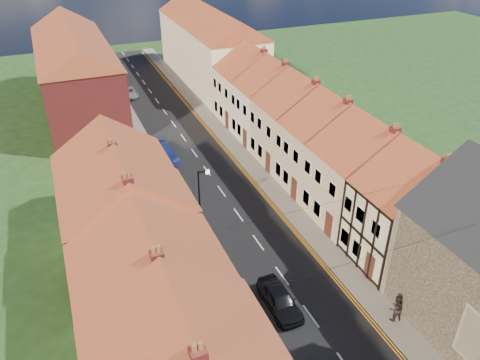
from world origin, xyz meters
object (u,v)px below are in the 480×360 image
at_px(car_distant, 129,93).
at_px(car_far, 165,153).
at_px(pedestrian_right, 396,308).
at_px(lamppost, 201,201).
at_px(car_near, 280,299).

bearing_deg(car_distant, car_far, -92.86).
distance_m(car_far, pedestrian_right, 27.36).
height_order(lamppost, car_distant, lamppost).
bearing_deg(lamppost, car_far, 87.12).
xyz_separation_m(lamppost, pedestrian_right, (8.37, -12.26, -2.48)).
relative_size(lamppost, car_distant, 1.52).
bearing_deg(car_far, car_distant, 87.98).
xyz_separation_m(lamppost, car_far, (0.71, 14.00, -2.84)).
bearing_deg(pedestrian_right, car_near, -22.20).
bearing_deg(car_near, car_far, 93.87).
xyz_separation_m(car_near, car_distant, (-1.53, 41.63, -0.18)).
bearing_deg(car_far, lamppost, -94.67).
relative_size(car_near, car_far, 0.88).
relative_size(car_distant, pedestrian_right, 2.09).
distance_m(car_far, car_distant, 19.06).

